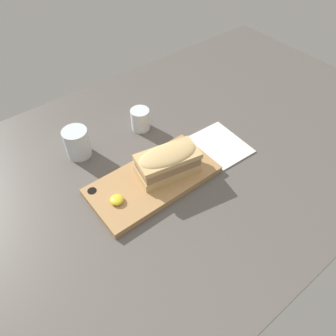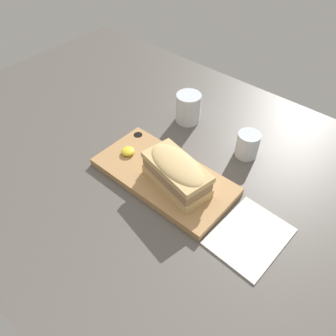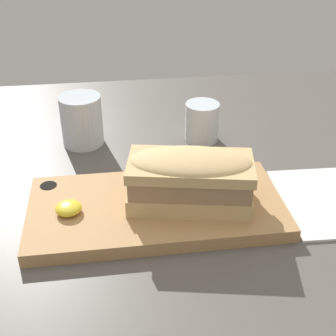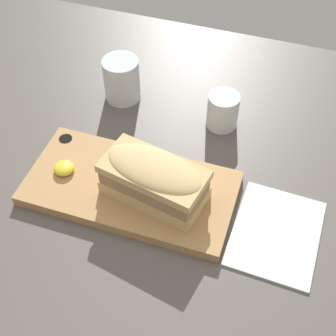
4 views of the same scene
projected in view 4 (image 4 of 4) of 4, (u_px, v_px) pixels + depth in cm
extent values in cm
cube|color=#56514C|center=(172.00, 185.00, 89.03)|extent=(188.98, 104.25, 2.00)
cube|color=tan|center=(131.00, 188.00, 85.95)|extent=(38.17, 18.96, 2.10)
cylinder|color=black|center=(66.00, 140.00, 93.07)|extent=(2.65, 2.65, 1.05)
cube|color=tan|center=(155.00, 190.00, 82.67)|extent=(19.45, 12.29, 2.72)
cube|color=#9E7A56|center=(154.00, 180.00, 80.55)|extent=(18.67, 11.80, 2.86)
cube|color=tan|center=(154.00, 171.00, 78.84)|extent=(19.45, 12.29, 1.63)
ellipsoid|color=tan|center=(154.00, 169.00, 78.33)|extent=(19.06, 12.05, 2.44)
ellipsoid|color=yellow|center=(64.00, 168.00, 86.71)|extent=(3.83, 3.83, 1.53)
cylinder|color=silver|center=(122.00, 79.00, 100.49)|extent=(7.83, 7.83, 9.61)
cylinder|color=silver|center=(123.00, 88.00, 102.34)|extent=(6.89, 6.89, 4.33)
cylinder|color=silver|center=(223.00, 111.00, 95.61)|extent=(6.49, 6.49, 7.53)
cylinder|color=black|center=(222.00, 115.00, 96.54)|extent=(5.84, 5.84, 4.68)
cube|color=white|center=(276.00, 233.00, 80.64)|extent=(15.26, 19.15, 0.40)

